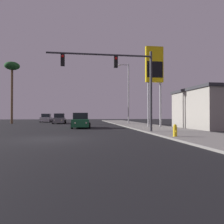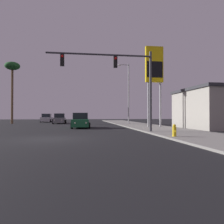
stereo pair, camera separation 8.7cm
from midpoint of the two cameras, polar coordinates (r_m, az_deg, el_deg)
The scene contains 10 objects.
ground_plane at distance 13.75m, azimuth -15.65°, elevation -6.80°, with size 120.00×120.00×0.00m, color black.
sidewalk_right at distance 24.82m, azimuth 10.05°, elevation -3.96°, with size 5.00×60.00×0.12m.
car_green at distance 24.49m, azimuth -8.12°, elevation -2.36°, with size 2.04×4.34×1.68m.
car_grey at distance 37.25m, azimuth -13.47°, elevation -1.79°, with size 2.04×4.33×1.68m.
car_silver at distance 45.47m, azimuth -16.68°, elevation -1.59°, with size 2.04×4.32×1.68m.
traffic_light_mast at distance 17.71m, azimuth 2.47°, elevation 10.08°, with size 8.40×0.36×6.50m.
street_lamp at distance 33.00m, azimuth 4.21°, elevation 5.63°, with size 1.74×0.24×9.00m.
gas_station_sign at distance 25.39m, azimuth 11.08°, elevation 11.00°, with size 2.00×0.42×9.00m.
fire_hydrant at distance 14.06m, azimuth 16.15°, elevation -4.67°, with size 0.24×0.34×0.76m.
palm_tree_mid at distance 39.86m, azimuth -24.54°, elevation 9.97°, with size 2.40×2.40×10.14m.
Camera 2 is at (1.85, -13.56, 1.46)m, focal length 35.00 mm.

